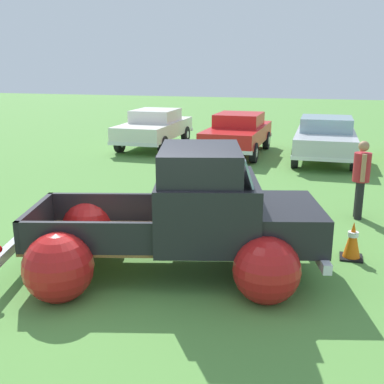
# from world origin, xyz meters

# --- Properties ---
(ground_plane) EXTENTS (80.00, 80.00, 0.00)m
(ground_plane) POSITION_xyz_m (0.00, 0.00, 0.00)
(ground_plane) COLOR #548C3D
(vintage_pickup_truck) EXTENTS (4.96, 3.64, 1.96)m
(vintage_pickup_truck) POSITION_xyz_m (0.37, 0.10, 0.76)
(vintage_pickup_truck) COLOR black
(vintage_pickup_truck) RESTS_ON ground
(show_car_0) EXTENTS (1.91, 4.40, 1.43)m
(show_car_0) POSITION_xyz_m (-4.14, 10.55, 0.78)
(show_car_0) COLOR black
(show_car_0) RESTS_ON ground
(show_car_1) EXTENTS (1.92, 4.30, 1.43)m
(show_car_1) POSITION_xyz_m (-0.79, 10.00, 0.78)
(show_car_1) COLOR black
(show_car_1) RESTS_ON ground
(show_car_2) EXTENTS (1.98, 4.31, 1.43)m
(show_car_2) POSITION_xyz_m (2.21, 9.60, 0.78)
(show_car_2) COLOR black
(show_car_2) RESTS_ON ground
(spectator_1) EXTENTS (0.36, 0.53, 1.61)m
(spectator_1) POSITION_xyz_m (2.99, 3.54, 0.91)
(spectator_1) COLOR black
(spectator_1) RESTS_ON ground
(lane_cone_0) EXTENTS (0.36, 0.36, 0.63)m
(lane_cone_0) POSITION_xyz_m (2.80, 1.28, 0.31)
(lane_cone_0) COLOR black
(lane_cone_0) RESTS_ON ground
(lane_cone_1) EXTENTS (0.36, 0.36, 0.63)m
(lane_cone_1) POSITION_xyz_m (0.02, 2.70, 0.31)
(lane_cone_1) COLOR black
(lane_cone_1) RESTS_ON ground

